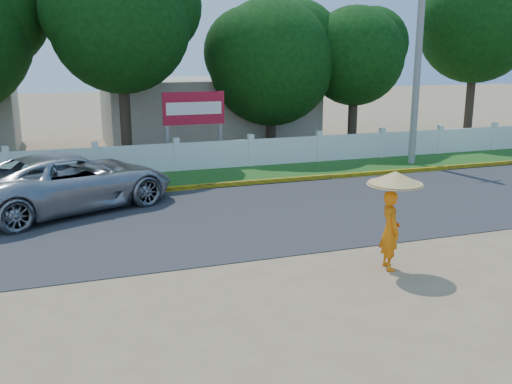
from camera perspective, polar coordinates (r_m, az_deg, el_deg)
ground at (r=11.83m, az=3.24°, el=-8.31°), size 120.00×120.00×0.00m
road at (r=15.85m, az=-2.99°, el=-2.51°), size 60.00×7.00×0.02m
grass_verge at (r=20.79m, az=-7.08°, el=1.33°), size 60.00×3.50×0.03m
curb at (r=19.16m, az=-5.99°, el=0.50°), size 40.00×0.18×0.16m
fence at (r=22.08m, az=-7.93°, el=3.45°), size 40.00×0.10×1.10m
building_near at (r=29.18m, az=-4.88°, el=8.08°), size 10.00×6.00×3.20m
utility_pole at (r=23.98m, az=15.83°, el=11.79°), size 0.28×0.28×7.69m
vehicle at (r=17.31m, az=-18.04°, el=1.03°), size 6.61×4.95×1.67m
monk_with_parasol at (r=12.09m, az=13.50°, el=-1.36°), size 1.15×1.15×2.10m
billboard at (r=23.13m, az=-6.23°, el=7.94°), size 2.50×0.13×2.95m
tree_row at (r=24.85m, az=-10.01°, el=14.80°), size 36.17×7.82×8.88m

